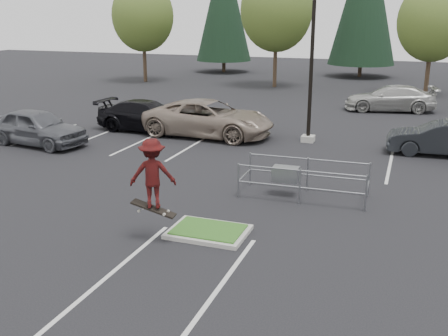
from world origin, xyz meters
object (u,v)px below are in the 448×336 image
(decid_a, at_px, (143,18))
(car_r_charc, at_px, (442,138))
(decid_b, at_px, (276,13))
(cart_corral, at_px, (290,174))
(car_far_silver, at_px, (391,98))
(decid_c, at_px, (433,24))
(car_l_tan, at_px, (209,118))
(conif_a, at_px, (224,2))
(car_l_grey, at_px, (37,127))
(skateboarder, at_px, (152,174))
(light_pole, at_px, (312,46))
(car_l_black, at_px, (147,116))

(decid_a, height_order, car_r_charc, decid_a)
(decid_b, xyz_separation_m, cart_corral, (7.43, -26.54, -5.28))
(cart_corral, height_order, car_far_silver, car_far_silver)
(decid_c, bearing_deg, car_l_tan, -119.78)
(cart_corral, bearing_deg, decid_b, 104.25)
(conif_a, distance_m, car_l_grey, 33.68)
(car_r_charc, bearing_deg, skateboarder, -34.57)
(skateboarder, distance_m, car_l_grey, 13.09)
(conif_a, bearing_deg, car_far_silver, -45.26)
(light_pole, bearing_deg, car_l_tan, -174.29)
(conif_a, height_order, car_l_tan, conif_a)
(cart_corral, xyz_separation_m, car_l_black, (-9.42, 7.51, 0.05))
(decid_c, xyz_separation_m, skateboarder, (-7.19, -30.83, -3.29))
(car_l_tan, distance_m, car_l_grey, 8.32)
(decid_c, bearing_deg, decid_a, 179.52)
(car_l_black, relative_size, car_l_grey, 1.10)
(decid_b, xyz_separation_m, conif_a, (-7.99, 9.47, 1.05))
(car_l_tan, distance_m, car_r_charc, 11.00)
(car_l_grey, bearing_deg, skateboarder, -120.07)
(light_pole, xyz_separation_m, car_l_grey, (-12.00, -5.00, -3.70))
(skateboarder, xyz_separation_m, car_far_silver, (5.04, 23.00, -1.15))
(car_r_charc, bearing_deg, car_l_tan, -92.94)
(decid_b, bearing_deg, car_l_black, -95.97)
(car_r_charc, bearing_deg, decid_a, -130.03)
(decid_c, xyz_separation_m, cart_corral, (-4.57, -25.84, -4.49))
(car_l_tan, bearing_deg, decid_c, -27.27)
(conif_a, distance_m, car_l_black, 29.80)
(car_l_grey, bearing_deg, car_l_tan, -49.50)
(decid_a, relative_size, car_l_black, 1.61)
(decid_a, bearing_deg, car_far_silver, -20.19)
(light_pole, relative_size, conif_a, 0.78)
(decid_a, distance_m, car_l_black, 21.60)
(decid_c, bearing_deg, light_pole, -107.11)
(car_l_tan, xyz_separation_m, car_r_charc, (11.00, 0.00, -0.15))
(car_l_black, distance_m, car_r_charc, 14.50)
(light_pole, relative_size, decid_c, 1.21)
(decid_c, bearing_deg, skateboarder, -103.13)
(decid_b, bearing_deg, decid_a, -177.61)
(decid_a, bearing_deg, car_l_black, -61.63)
(car_r_charc, bearing_deg, car_l_black, -92.94)
(car_l_tan, height_order, car_l_black, car_l_tan)
(decid_b, distance_m, cart_corral, 28.07)
(car_l_grey, bearing_deg, car_r_charc, -68.20)
(decid_b, distance_m, car_l_tan, 19.77)
(decid_b, relative_size, cart_corral, 2.24)
(light_pole, relative_size, car_l_grey, 2.01)
(decid_b, distance_m, conif_a, 12.43)
(car_l_tan, bearing_deg, cart_corral, -139.22)
(car_far_silver, bearing_deg, car_l_grey, -56.53)
(decid_c, height_order, car_l_black, decid_c)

